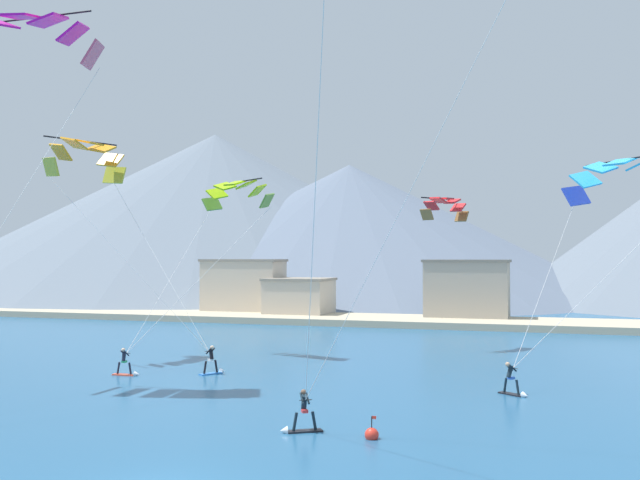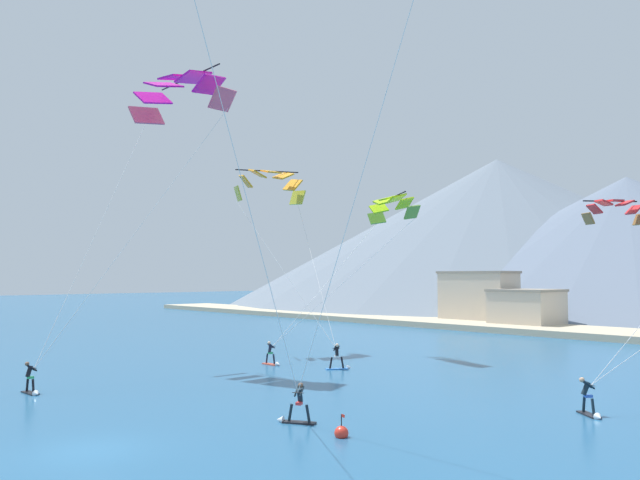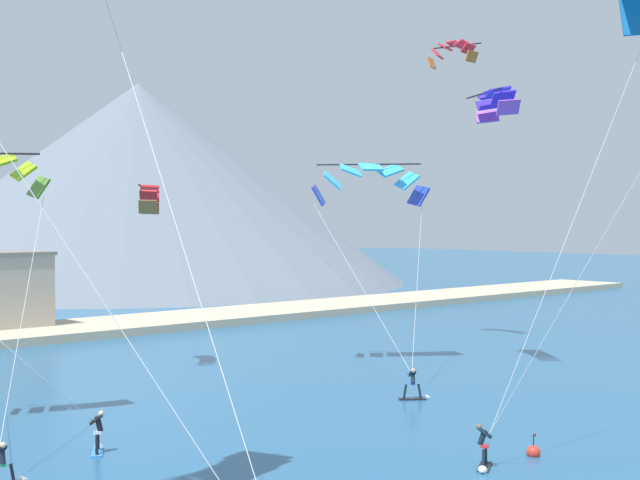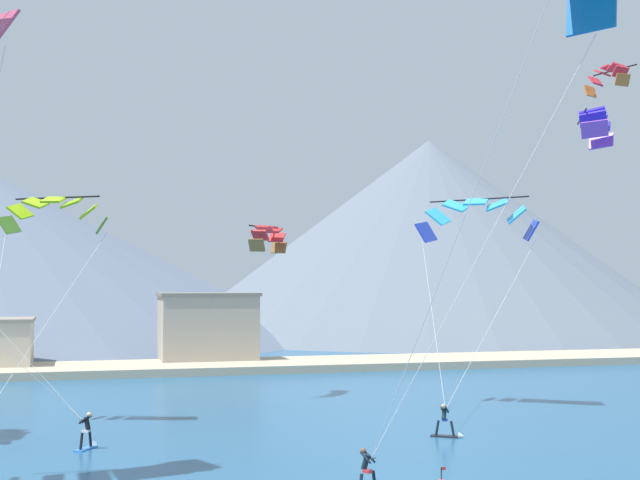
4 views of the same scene
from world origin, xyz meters
name	(u,v)px [view 2 (image 2 of 4)]	position (x,y,z in m)	size (l,w,h in m)	color
ground_plane	(89,451)	(0.00, 0.00, 0.00)	(400.00, 400.00, 0.00)	#23567F
kitesurfer_near_lead	(340,361)	(-8.09, 20.47, 0.58)	(1.24, 1.70, 1.84)	#337FDB
kitesurfer_near_trail	(272,358)	(-12.80, 18.37, 0.50)	(1.75, 0.55, 1.74)	#E54C33
kitesurfer_mid_center	(590,404)	(9.71, 18.86, 0.56)	(1.63, 1.37, 1.79)	black
kitesurfer_far_left	(295,410)	(1.69, 8.25, 0.53)	(1.69, 1.25, 1.77)	black
kitesurfer_far_right	(31,384)	(-12.86, 2.07, 0.55)	(1.76, 0.61, 1.79)	black
parafoil_kite_near_lead	(270,183)	(-19.04, 22.94, 14.18)	(12.47, 6.23, 14.01)	gold
parafoil_kite_near_trail	(391,206)	(-10.00, 28.03, 11.85)	(6.08, 11.42, 11.47)	#5B8F2F
parafoil_kite_far_right	(180,92)	(-15.48, 12.25, 19.09)	(8.73, 12.32, 19.05)	#CB4867
parafoil_kite_distant_high_outer	(614,209)	(3.94, 36.23, 11.14)	(3.42, 4.35, 1.83)	#8F5E2C
race_marker_buoy	(341,433)	(4.74, 8.07, 0.16)	(0.56, 0.56, 1.02)	red
shore_building_harbour_front	(478,298)	(-23.85, 61.18, 3.50)	(9.86, 5.00, 6.98)	beige
shore_building_promenade_mid	(527,309)	(-16.02, 59.48, 2.40)	(7.31, 6.80, 4.77)	beige
mountain_peak_west_ridge	(628,244)	(-23.03, 108.19, 12.24)	(96.21, 96.21, 24.47)	slate
mountain_peak_east_shoulder	(498,231)	(-53.69, 114.83, 16.42)	(121.28, 121.28, 32.84)	slate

